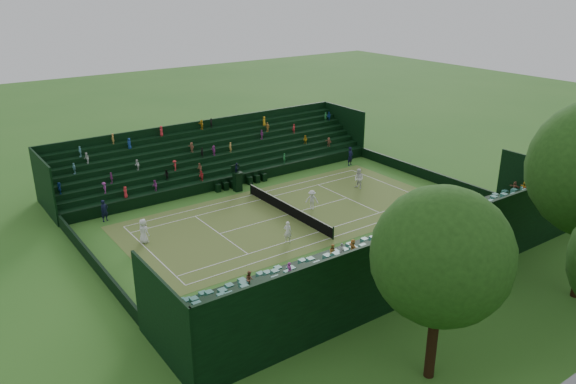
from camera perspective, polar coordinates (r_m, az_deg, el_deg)
name	(u,v)px	position (r m, az deg, el deg)	size (l,w,h in m)	color
ground	(288,215)	(46.14, 0.00, -2.32)	(160.00, 160.00, 0.00)	#316C22
court_surface	(288,215)	(46.14, 0.00, -2.31)	(12.97, 26.77, 0.01)	#427C29
perimeter_wall_north	(421,173)	(56.08, 13.34, 1.93)	(17.17, 0.20, 1.00)	black
perimeter_wall_south	(94,262)	(39.77, -19.12, -6.78)	(17.17, 0.20, 1.00)	black
perimeter_wall_east	(358,247)	(39.97, 7.11, -5.56)	(0.20, 31.77, 1.00)	black
perimeter_wall_west	(235,181)	(52.62, -5.37, 1.16)	(0.20, 31.77, 1.00)	black
north_grandstand	(403,256)	(36.89, 11.56, -6.39)	(6.60, 32.00, 4.90)	black
south_grandstand	(213,159)	(55.77, -7.59, 3.35)	(6.60, 32.00, 4.90)	black
tennis_net	(288,209)	(45.94, 0.00, -1.72)	(11.67, 0.10, 1.06)	black
umpire_chair	(237,179)	(51.10, -5.18, 1.32)	(0.85, 0.85, 2.67)	black
courtside_chairs	(241,182)	(52.48, -4.76, 1.01)	(0.49, 5.46, 1.05)	black
player_near_west	(144,231)	(42.36, -14.46, -3.86)	(0.91, 0.59, 1.87)	white
player_near_east	(288,232)	(41.14, -0.03, -4.07)	(0.61, 0.40, 1.66)	white
player_far_west	(359,179)	(51.93, 7.22, 1.34)	(0.92, 0.72, 1.89)	white
player_far_east	(312,200)	(46.96, 2.45, -0.80)	(1.09, 0.63, 1.69)	white
line_judge_north	(350,156)	(58.42, 6.35, 3.63)	(0.71, 0.47, 1.95)	black
line_judge_south	(104,211)	(46.94, -18.15, -1.82)	(0.66, 0.43, 1.80)	black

